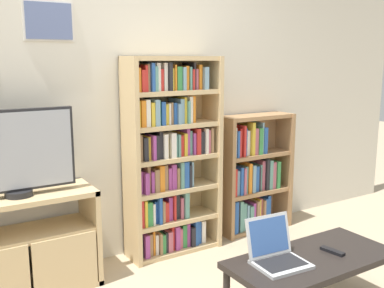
% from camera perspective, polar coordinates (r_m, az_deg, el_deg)
% --- Properties ---
extents(wall_back, '(6.53, 0.09, 2.60)m').
position_cam_1_polar(wall_back, '(3.65, -9.07, 5.73)').
color(wall_back, beige).
rests_on(wall_back, ground_plane).
extents(tv_stand, '(0.99, 0.41, 0.71)m').
position_cam_1_polar(tv_stand, '(3.37, -20.53, -11.95)').
color(tv_stand, tan).
rests_on(tv_stand, ground_plane).
extents(television, '(0.76, 0.18, 0.59)m').
position_cam_1_polar(television, '(3.17, -21.48, -1.06)').
color(television, black).
rests_on(television, tv_stand).
extents(bookshelf_tall, '(0.80, 0.30, 1.64)m').
position_cam_1_polar(bookshelf_tall, '(3.70, -3.03, -1.72)').
color(bookshelf_tall, tan).
rests_on(bookshelf_tall, ground_plane).
extents(bookshelf_short, '(0.73, 0.25, 1.11)m').
position_cam_1_polar(bookshelf_short, '(4.28, 7.46, -4.08)').
color(bookshelf_short, '#9E754C').
rests_on(bookshelf_short, ground_plane).
extents(coffee_table, '(1.10, 0.51, 0.40)m').
position_cam_1_polar(coffee_table, '(3.01, 15.02, -14.38)').
color(coffee_table, black).
rests_on(coffee_table, ground_plane).
extents(laptop, '(0.33, 0.32, 0.27)m').
position_cam_1_polar(laptop, '(2.84, 10.60, -13.35)').
color(laptop, '#B7BABC').
rests_on(laptop, coffee_table).
extents(remote_near_laptop, '(0.07, 0.16, 0.02)m').
position_cam_1_polar(remote_near_laptop, '(3.08, 17.40, -12.85)').
color(remote_near_laptop, black).
rests_on(remote_near_laptop, coffee_table).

